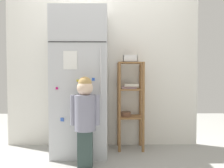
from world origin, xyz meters
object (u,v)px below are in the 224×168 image
object	(u,v)px
child_standing	(85,112)
fruit_bin	(130,59)
pantry_shelf_unit	(130,98)
refrigerator	(81,82)

from	to	relation	value
child_standing	fruit_bin	size ratio (longest dim) A/B	5.32
child_standing	pantry_shelf_unit	xyz separation A→B (m)	(0.54, 0.62, 0.09)
pantry_shelf_unit	fruit_bin	distance (m)	0.51
fruit_bin	refrigerator	bearing A→B (deg)	-167.65
refrigerator	pantry_shelf_unit	size ratio (longest dim) A/B	1.55
refrigerator	fruit_bin	world-z (taller)	refrigerator
pantry_shelf_unit	refrigerator	bearing A→B (deg)	-166.49
refrigerator	child_standing	size ratio (longest dim) A/B	1.84
pantry_shelf_unit	child_standing	bearing A→B (deg)	-130.73
refrigerator	fruit_bin	xyz separation A→B (m)	(0.64, 0.14, 0.30)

